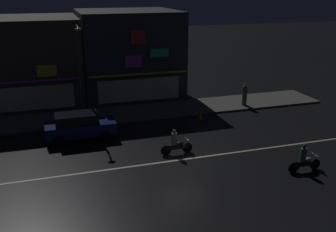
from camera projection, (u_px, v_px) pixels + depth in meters
ground_plane at (184, 160)px, 21.32m from camera, size 140.00×140.00×0.00m
lane_divider_stripe at (184, 159)px, 21.31m from camera, size 27.40×0.16×0.01m
sidewalk_far at (145, 111)px, 29.22m from camera, size 28.84×3.80×0.14m
storefront_left_block at (128, 53)px, 33.30m from camera, size 8.25×7.92×7.23m
storefront_center_block at (23, 61)px, 31.02m from camera, size 8.90×8.16×6.85m
streetlamp_mid at (80, 64)px, 26.32m from camera, size 0.44×1.64×6.58m
pedestrian_on_sidewalk at (245, 95)px, 30.33m from camera, size 0.38×0.38×1.76m
parked_car_near_kerb at (80, 125)px, 24.00m from camera, size 4.30×1.98×1.67m
motorcycle_lead at (176, 144)px, 21.83m from camera, size 1.90×0.60×1.52m
motorcycle_following at (304, 160)px, 19.78m from camera, size 1.90×0.60×1.52m
traffic_cone at (201, 115)px, 27.70m from camera, size 0.36×0.36×0.55m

